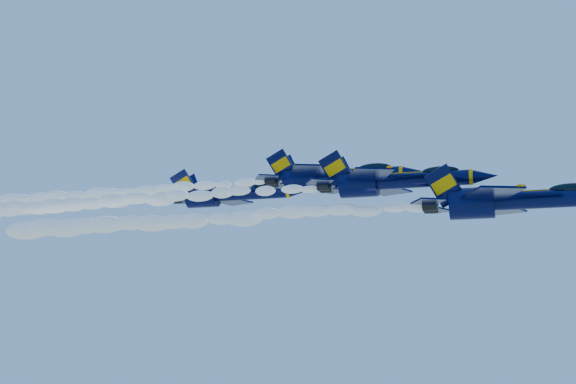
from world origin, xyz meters
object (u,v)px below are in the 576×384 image
(jet_lead, at_px, (515,200))
(jet_fourth, at_px, (230,194))
(jet_second, at_px, (394,181))
(jet_third, at_px, (334,176))

(jet_lead, bearing_deg, jet_fourth, 148.76)
(jet_lead, bearing_deg, jet_second, 168.51)
(jet_second, relative_size, jet_third, 0.95)
(jet_third, bearing_deg, jet_second, -50.77)
(jet_second, bearing_deg, jet_third, 129.23)
(jet_lead, distance_m, jet_second, 12.19)
(jet_lead, relative_size, jet_second, 1.09)
(jet_lead, distance_m, jet_third, 25.00)
(jet_fourth, bearing_deg, jet_second, -38.36)
(jet_lead, height_order, jet_fourth, jet_fourth)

